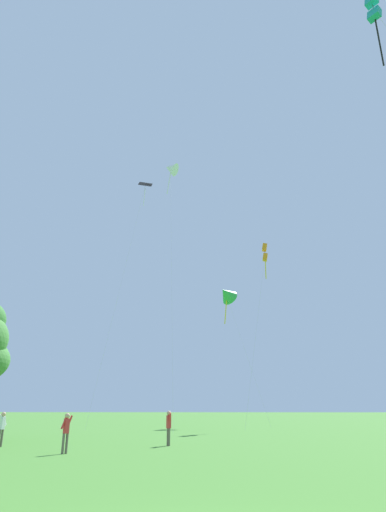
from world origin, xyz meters
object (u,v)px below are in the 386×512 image
kite_white_distant (171,169)px  kite_teal_box (375,11)px  kite_black_large (143,195)px  person_near_tree (169,425)px  kite_orange_box (265,253)px  person_with_spool (66,429)px  person_in_red_shirt (2,426)px  kite_green_small (226,294)px

kite_white_distant → kite_teal_box: 35.46m
kite_white_distant → kite_teal_box: kite_white_distant is taller
kite_black_large → person_near_tree: bearing=-75.2°
kite_orange_box → person_with_spool: kite_orange_box is taller
kite_teal_box → person_in_red_shirt: bearing=158.2°
kite_teal_box → person_in_red_shirt: 25.51m
kite_white_distant → kite_green_small: kite_white_distant is taller
kite_orange_box → kite_black_large: bearing=176.3°
kite_teal_box → person_with_spool: size_ratio=12.33×
kite_white_distant → kite_teal_box: size_ratio=1.59×
kite_black_large → kite_white_distant: bearing=6.0°
kite_orange_box → person_in_red_shirt: (-15.69, -22.99, -16.69)m
kite_green_small → kite_white_distant: bearing=-151.3°
person_with_spool → kite_orange_box: bearing=66.1°
person_in_red_shirt → person_with_spool: bearing=-36.1°
kite_green_small → kite_teal_box: kite_teal_box is taller
kite_white_distant → person_in_red_shirt: bearing=-101.8°
kite_white_distant → kite_orange_box: size_ratio=1.62×
kite_green_small → person_in_red_shirt: kite_green_small is taller
kite_orange_box → person_in_red_shirt: 32.46m
kite_white_distant → person_near_tree: (2.87, -23.11, -28.30)m
kite_orange_box → person_with_spool: 33.01m
person_near_tree → kite_green_small: bearing=82.3°
kite_green_small → kite_black_large: kite_black_large is taller
person_in_red_shirt → person_near_tree: size_ratio=0.97×
kite_green_small → person_with_spool: bearing=-103.4°
person_near_tree → kite_black_large: bearing=104.8°
kite_white_distant → person_in_red_shirt: size_ratio=19.41×
kite_green_small → person_with_spool: size_ratio=10.14×
person_near_tree → kite_orange_box: bearing=70.4°
kite_green_small → person_near_tree: 30.04m
person_in_red_shirt → person_with_spool: (4.17, -3.04, -0.01)m
kite_white_distant → kite_orange_box: kite_white_distant is taller
kite_black_large → person_near_tree: kite_black_large is taller
kite_green_small → person_in_red_shirt: 32.90m
kite_white_distant → kite_teal_box: bearing=-68.2°
kite_teal_box → kite_black_large: bearing=116.9°
kite_black_large → person_with_spool: 36.64m
kite_green_small → kite_orange_box: bearing=-48.6°
kite_green_small → person_in_red_shirt: (-11.50, -27.75, -13.43)m
kite_white_distant → kite_black_large: bearing=-174.0°
kite_orange_box → kite_green_small: bearing=131.4°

